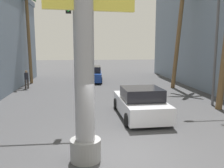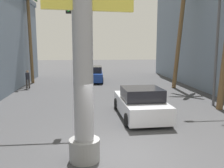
# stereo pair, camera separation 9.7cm
# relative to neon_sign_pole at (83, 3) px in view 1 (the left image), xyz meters

# --- Properties ---
(ground_plane) EXTENTS (93.21, 93.21, 0.00)m
(ground_plane) POSITION_rel_neon_sign_pole_xyz_m (1.27, 10.25, -4.87)
(ground_plane) COLOR #424244
(neon_sign_pole) EXTENTS (3.08, 0.98, 9.79)m
(neon_sign_pole) POSITION_rel_neon_sign_pole_xyz_m (0.00, 0.00, 0.00)
(neon_sign_pole) COLOR #9E9EA3
(neon_sign_pole) RESTS_ON ground
(street_lamp) EXTENTS (2.69, 0.28, 6.95)m
(street_lamp) POSITION_rel_neon_sign_pole_xyz_m (7.40, 6.70, -0.62)
(street_lamp) COLOR #59595E
(street_lamp) RESTS_ON ground
(traffic_light_mast) EXTENTS (5.51, 0.32, 5.99)m
(traffic_light_mast) POSITION_rel_neon_sign_pole_xyz_m (-3.61, 4.18, -0.62)
(traffic_light_mast) COLOR #333333
(traffic_light_mast) RESTS_ON ground
(car_lead) EXTENTS (2.29, 4.67, 1.56)m
(car_lead) POSITION_rel_neon_sign_pole_xyz_m (2.82, 4.69, -4.16)
(car_lead) COLOR black
(car_lead) RESTS_ON ground
(car_far) EXTENTS (2.11, 4.79, 1.56)m
(car_far) POSITION_rel_neon_sign_pole_xyz_m (0.79, 17.86, -4.13)
(car_far) COLOR black
(car_far) RESTS_ON ground
(palm_tree_mid_right) EXTENTS (3.09, 2.83, 8.65)m
(palm_tree_mid_right) POSITION_rel_neon_sign_pole_xyz_m (7.91, 13.05, 0.53)
(palm_tree_mid_right) COLOR brown
(palm_tree_mid_right) RESTS_ON ground
(palm_tree_far_left) EXTENTS (2.72, 2.49, 8.57)m
(palm_tree_far_left) POSITION_rel_neon_sign_pole_xyz_m (-5.30, 17.29, 0.63)
(palm_tree_far_left) COLOR brown
(palm_tree_far_left) RESTS_ON ground
(pedestrian_far_left) EXTENTS (0.35, 0.35, 1.58)m
(pedestrian_far_left) POSITION_rel_neon_sign_pole_xyz_m (-4.94, 14.14, -3.95)
(pedestrian_far_left) COLOR #3F3833
(pedestrian_far_left) RESTS_ON ground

